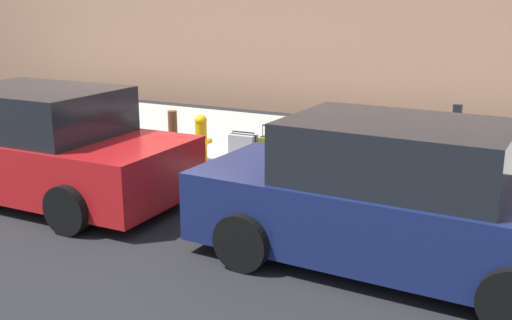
% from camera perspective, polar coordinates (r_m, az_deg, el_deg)
% --- Properties ---
extents(ground_plane, '(40.00, 40.00, 0.00)m').
position_cam_1_polar(ground_plane, '(10.30, -9.05, -1.23)').
color(ground_plane, black).
extents(sidewalk_curb, '(18.00, 5.00, 0.14)m').
position_cam_1_polar(sidewalk_curb, '(12.31, -2.18, 1.94)').
color(sidewalk_curb, '#ADA89E').
rests_on(sidewalk_curb, ground_plane).
extents(suitcase_black_0, '(0.51, 0.22, 0.65)m').
position_cam_1_polar(suitcase_black_0, '(9.16, 11.92, -0.54)').
color(suitcase_black_0, black).
rests_on(suitcase_black_0, sidewalk_curb).
extents(suitcase_teal_1, '(0.40, 0.22, 0.86)m').
position_cam_1_polar(suitcase_teal_1, '(9.24, 8.87, -0.34)').
color(suitcase_teal_1, '#0F606B').
rests_on(suitcase_teal_1, sidewalk_curb).
extents(suitcase_maroon_2, '(0.42, 0.22, 0.62)m').
position_cam_1_polar(suitcase_maroon_2, '(9.46, 6.45, 0.09)').
color(suitcase_maroon_2, maroon).
rests_on(suitcase_maroon_2, sidewalk_curb).
extents(suitcase_red_3, '(0.42, 0.22, 0.90)m').
position_cam_1_polar(suitcase_red_3, '(9.56, 3.75, 0.72)').
color(suitcase_red_3, red).
rests_on(suitcase_red_3, sidewalk_curb).
extents(suitcase_olive_4, '(0.39, 0.29, 0.75)m').
position_cam_1_polar(suitcase_olive_4, '(9.79, 1.47, 0.62)').
color(suitcase_olive_4, '#59601E').
rests_on(suitcase_olive_4, sidewalk_curb).
extents(suitcase_silver_5, '(0.45, 0.26, 0.62)m').
position_cam_1_polar(suitcase_silver_5, '(9.88, -1.22, 0.83)').
color(suitcase_silver_5, '#9EA0A8').
rests_on(suitcase_silver_5, sidewalk_curb).
extents(fire_hydrant, '(0.39, 0.21, 0.81)m').
position_cam_1_polar(fire_hydrant, '(10.34, -5.23, 2.20)').
color(fire_hydrant, '#D89E0C').
rests_on(fire_hydrant, sidewalk_curb).
extents(bollard_post, '(0.16, 0.16, 0.86)m').
position_cam_1_polar(bollard_post, '(10.48, -7.86, 2.32)').
color(bollard_post, brown).
rests_on(bollard_post, sidewalk_curb).
extents(parking_meter, '(0.12, 0.09, 1.27)m').
position_cam_1_polar(parking_meter, '(9.03, 18.36, 2.25)').
color(parking_meter, slate).
rests_on(parking_meter, sidewalk_curb).
extents(parked_car_navy_0, '(4.44, 2.10, 1.62)m').
position_cam_1_polar(parked_car_navy_0, '(6.61, 12.92, -3.74)').
color(parked_car_navy_0, '#141E4C').
rests_on(parked_car_navy_0, ground_plane).
extents(parked_car_red_1, '(4.54, 2.14, 1.62)m').
position_cam_1_polar(parked_car_red_1, '(9.29, -19.84, 1.16)').
color(parked_car_red_1, '#AD1619').
rests_on(parked_car_red_1, ground_plane).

